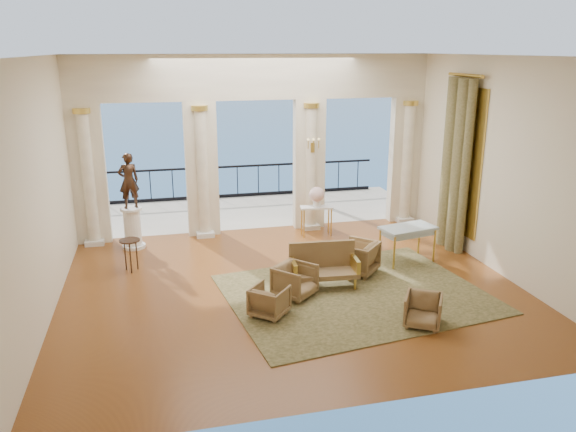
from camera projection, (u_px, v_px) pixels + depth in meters
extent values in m
plane|color=#542811|center=(292.00, 288.00, 11.31)|extent=(9.00, 9.00, 0.00)
plane|color=white|center=(369.00, 249.00, 6.94)|extent=(9.00, 0.00, 9.00)
plane|color=white|center=(39.00, 192.00, 9.67)|extent=(0.00, 8.00, 8.00)
plane|color=white|center=(502.00, 168.00, 11.66)|extent=(0.00, 8.00, 8.00)
plane|color=white|center=(292.00, 56.00, 10.01)|extent=(9.00, 9.00, 0.00)
cube|color=beige|center=(255.00, 77.00, 13.76)|extent=(9.00, 0.30, 1.10)
cube|color=beige|center=(89.00, 175.00, 13.50)|extent=(0.80, 0.30, 3.40)
cylinder|color=beige|center=(89.00, 181.00, 13.36)|extent=(0.28, 0.28, 3.20)
cylinder|color=gold|center=(81.00, 111.00, 12.89)|extent=(0.40, 0.40, 0.12)
cube|color=silver|center=(95.00, 242.00, 13.81)|extent=(0.45, 0.45, 0.12)
cube|color=beige|center=(202.00, 170.00, 14.10)|extent=(0.80, 0.30, 3.40)
cylinder|color=beige|center=(203.00, 175.00, 13.96)|extent=(0.28, 0.28, 3.20)
cylinder|color=gold|center=(200.00, 108.00, 13.49)|extent=(0.40, 0.40, 0.12)
cube|color=silver|center=(205.00, 234.00, 14.40)|extent=(0.45, 0.45, 0.12)
cube|color=beige|center=(309.00, 164.00, 14.72)|extent=(0.80, 0.30, 3.40)
cylinder|color=beige|center=(311.00, 170.00, 14.58)|extent=(0.28, 0.28, 3.20)
cylinder|color=gold|center=(312.00, 105.00, 14.10)|extent=(0.40, 0.40, 0.12)
cube|color=silver|center=(310.00, 226.00, 15.02)|extent=(0.45, 0.45, 0.12)
cube|color=beige|center=(404.00, 160.00, 15.31)|extent=(0.80, 0.30, 3.40)
cylinder|color=beige|center=(407.00, 165.00, 15.18)|extent=(0.28, 0.28, 3.20)
cylinder|color=gold|center=(411.00, 103.00, 14.70)|extent=(0.40, 0.40, 0.12)
cube|color=silver|center=(403.00, 219.00, 15.62)|extent=(0.45, 0.45, 0.12)
cube|color=#A9A18D|center=(246.00, 212.00, 16.73)|extent=(10.00, 3.60, 0.10)
cube|color=black|center=(237.00, 166.00, 17.92)|extent=(9.00, 0.06, 0.06)
cube|color=black|center=(238.00, 195.00, 18.19)|extent=(9.00, 0.06, 0.10)
cylinder|color=black|center=(238.00, 182.00, 18.06)|extent=(0.03, 0.03, 1.00)
cylinder|color=black|center=(105.00, 189.00, 17.16)|extent=(0.03, 0.03, 1.00)
cylinder|color=black|center=(358.00, 175.00, 18.97)|extent=(0.03, 0.03, 1.00)
cylinder|color=#4C3823|center=(304.00, 133.00, 17.30)|extent=(0.20, 0.20, 4.20)
plane|color=#1E5A8E|center=(176.00, 138.00, 68.95)|extent=(160.00, 160.00, 0.00)
cylinder|color=brown|center=(466.00, 170.00, 12.66)|extent=(0.26, 0.26, 4.00)
cylinder|color=brown|center=(454.00, 166.00, 13.07)|extent=(0.32, 0.32, 4.00)
cylinder|color=brown|center=(446.00, 162.00, 13.50)|extent=(0.26, 0.26, 4.00)
cylinder|color=gold|center=(466.00, 75.00, 12.50)|extent=(0.08, 1.40, 0.08)
cube|color=gold|center=(463.00, 161.00, 13.09)|extent=(0.04, 1.60, 3.40)
cube|color=gold|center=(313.00, 148.00, 14.28)|extent=(0.10, 0.04, 0.25)
cylinder|color=gold|center=(308.00, 144.00, 14.14)|extent=(0.02, 0.02, 0.22)
cylinder|color=gold|center=(313.00, 144.00, 14.17)|extent=(0.02, 0.02, 0.22)
cylinder|color=gold|center=(319.00, 144.00, 14.20)|extent=(0.02, 0.02, 0.22)
cube|color=#34371A|center=(355.00, 294.00, 11.00)|extent=(5.34, 4.42, 0.02)
imported|color=#4F3E26|center=(295.00, 279.00, 10.81)|extent=(0.95, 0.94, 0.71)
imported|color=#4F3E26|center=(423.00, 309.00, 9.68)|extent=(0.82, 0.80, 0.63)
imported|color=#4F3E26|center=(358.00, 256.00, 11.94)|extent=(1.03, 1.03, 0.77)
imported|color=#4F3E26|center=(269.00, 300.00, 10.05)|extent=(0.82, 0.82, 0.62)
cube|color=#4F3E26|center=(324.00, 274.00, 11.23)|extent=(1.39, 0.65, 0.10)
cube|color=#4F3E26|center=(322.00, 254.00, 11.38)|extent=(1.35, 0.18, 0.55)
cube|color=gold|center=(293.00, 267.00, 11.08)|extent=(0.12, 0.55, 0.26)
cube|color=gold|center=(355.00, 263.00, 11.27)|extent=(0.12, 0.55, 0.26)
cylinder|color=gold|center=(298.00, 288.00, 10.98)|extent=(0.05, 0.05, 0.25)
cylinder|color=gold|center=(355.00, 284.00, 11.16)|extent=(0.05, 0.05, 0.25)
cylinder|color=gold|center=(294.00, 279.00, 11.40)|extent=(0.05, 0.05, 0.25)
cylinder|color=gold|center=(349.00, 276.00, 11.57)|extent=(0.05, 0.05, 0.25)
cube|color=#9DBACA|center=(408.00, 228.00, 12.46)|extent=(1.31, 0.89, 0.05)
cylinder|color=gold|center=(394.00, 253.00, 12.12)|extent=(0.05, 0.05, 0.77)
cylinder|color=gold|center=(434.00, 246.00, 12.57)|extent=(0.05, 0.05, 0.77)
cylinder|color=gold|center=(380.00, 245.00, 12.59)|extent=(0.05, 0.05, 0.77)
cylinder|color=gold|center=(419.00, 238.00, 13.04)|extent=(0.05, 0.05, 0.77)
cylinder|color=silver|center=(134.00, 246.00, 13.56)|extent=(0.55, 0.55, 0.07)
cylinder|color=silver|center=(133.00, 228.00, 13.43)|extent=(0.40, 0.40, 0.87)
cylinder|color=silver|center=(131.00, 209.00, 13.29)|extent=(0.51, 0.51, 0.05)
imported|color=#322016|center=(129.00, 181.00, 13.10)|extent=(0.55, 0.44, 1.32)
cube|color=silver|center=(317.00, 207.00, 14.24)|extent=(0.84, 0.41, 0.05)
cylinder|color=gold|center=(303.00, 224.00, 14.21)|extent=(0.04, 0.04, 0.73)
cylinder|color=gold|center=(331.00, 223.00, 14.29)|extent=(0.04, 0.04, 0.73)
cylinder|color=gold|center=(302.00, 221.00, 14.42)|extent=(0.04, 0.04, 0.73)
cylinder|color=gold|center=(329.00, 220.00, 14.50)|extent=(0.04, 0.04, 0.73)
cylinder|color=white|center=(317.00, 202.00, 14.20)|extent=(0.19, 0.19, 0.24)
sphere|color=#D39193|center=(317.00, 194.00, 14.15)|extent=(0.38, 0.38, 0.38)
cylinder|color=black|center=(130.00, 240.00, 11.97)|extent=(0.44, 0.44, 0.03)
cylinder|color=black|center=(137.00, 254.00, 12.16)|extent=(0.03, 0.03, 0.68)
cylinder|color=black|center=(125.00, 255.00, 12.11)|extent=(0.03, 0.03, 0.68)
cylinder|color=black|center=(131.00, 258.00, 11.94)|extent=(0.03, 0.03, 0.68)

